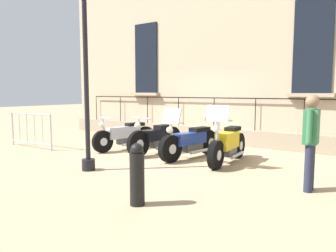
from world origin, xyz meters
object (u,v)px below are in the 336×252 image
Objects in this scene: motorcycle_yellow at (228,145)px; lamppost at (86,61)px; crowd_barrier at (31,129)px; motorcycle_silver at (125,136)px; bollard at (137,174)px; motorcycle_blue at (190,142)px; motorcycle_black at (156,138)px; pedestrian_standing at (311,137)px.

motorcycle_yellow is 3.69m from lamppost.
motorcycle_silver is at bearing 118.48° from crowd_barrier.
bollard is (1.03, 2.24, -1.84)m from lamppost.
motorcycle_yellow is 3.36m from bollard.
motorcycle_blue is at bearing 90.62° from motorcycle_silver.
motorcycle_black is at bearing -88.56° from motorcycle_yellow.
motorcycle_silver is 0.54× the size of lamppost.
bollard is (3.36, 0.07, 0.03)m from motorcycle_yellow.
lamppost is (2.30, 1.04, 1.90)m from motorcycle_silver.
motorcycle_black reaches higher than motorcycle_silver.
pedestrian_standing is (1.12, 4.09, 0.50)m from motorcycle_black.
motorcycle_yellow reaches higher than motorcycle_black.
motorcycle_blue is 3.21m from lamppost.
motorcycle_blue is (-0.05, 1.06, -0.00)m from motorcycle_black.
motorcycle_silver is 2.90m from crowd_barrier.
motorcycle_yellow is 1.07× the size of crowd_barrier.
motorcycle_silver is 1.06× the size of motorcycle_black.
motorcycle_black is at bearing -147.02° from bollard.
crowd_barrier is 1.19× the size of pedestrian_standing.
motorcycle_yellow reaches higher than crowd_barrier.
motorcycle_black is 2.13× the size of bollard.
motorcycle_black is at bearing -105.26° from pedestrian_standing.
crowd_barrier is (-0.92, -3.58, -1.75)m from lamppost.
pedestrian_standing reaches higher than crowd_barrier.
motorcycle_silver is 2.25× the size of bollard.
lamppost is (2.32, -1.16, 1.89)m from motorcycle_blue.
motorcycle_blue is 0.54× the size of lamppost.
motorcycle_silver is 4.67m from bollard.
motorcycle_silver is 0.99× the size of motorcycle_blue.
lamppost reaches higher than pedestrian_standing.
bollard is (3.36, 1.08, 0.05)m from motorcycle_blue.
motorcycle_blue is 3.29m from pedestrian_standing.
lamppost is at bearing -2.43° from motorcycle_black.
motorcycle_silver is 1.28× the size of pedestrian_standing.
motorcycle_black is 1.02× the size of crowd_barrier.
pedestrian_standing is (-1.15, 4.19, -1.39)m from lamppost.
motorcycle_silver reaches higher than bollard.
motorcycle_black reaches higher than bollard.
bollard is at bearing -41.73° from pedestrian_standing.
motorcycle_silver is 5.38m from pedestrian_standing.
motorcycle_black is at bearing -87.18° from motorcycle_blue.
pedestrian_standing reaches higher than bollard.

